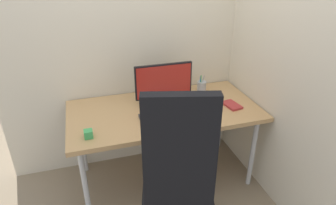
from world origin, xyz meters
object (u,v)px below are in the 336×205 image
at_px(keyboard, 168,116).
at_px(desk_clamp_accessory, 88,134).
at_px(monitor, 164,83).
at_px(office_chair, 178,178).
at_px(pen_holder, 202,86).
at_px(mouse, 207,108).
at_px(notebook, 232,105).

relative_size(keyboard, desk_clamp_accessory, 7.46).
distance_m(monitor, desk_clamp_accessory, 0.78).
bearing_deg(office_chair, pen_holder, 60.27).
xyz_separation_m(mouse, notebook, (0.24, 0.01, -0.01)).
height_order(monitor, keyboard, monitor).
xyz_separation_m(keyboard, notebook, (0.58, 0.03, -0.00)).
distance_m(pen_holder, notebook, 0.39).
xyz_separation_m(keyboard, desk_clamp_accessory, (-0.63, -0.11, 0.02)).
xyz_separation_m(monitor, pen_holder, (0.41, 0.13, -0.14)).
bearing_deg(monitor, notebook, -22.70).
bearing_deg(office_chair, monitor, 79.34).
distance_m(office_chair, pen_holder, 1.18).
bearing_deg(mouse, office_chair, -124.97).
height_order(keyboard, pen_holder, pen_holder).
bearing_deg(notebook, keyboard, 173.05).
relative_size(office_chair, pen_holder, 7.63).
bearing_deg(mouse, keyboard, -176.06).
xyz_separation_m(notebook, desk_clamp_accessory, (-1.22, -0.14, 0.02)).
distance_m(office_chair, keyboard, 0.64).
xyz_separation_m(monitor, desk_clamp_accessory, (-0.67, -0.37, -0.17)).
bearing_deg(office_chair, mouse, 53.32).
relative_size(mouse, desk_clamp_accessory, 1.65).
relative_size(monitor, notebook, 2.83).
distance_m(keyboard, pen_holder, 0.60).
xyz_separation_m(office_chair, mouse, (0.48, 0.64, 0.09)).
bearing_deg(mouse, notebook, 5.04).
bearing_deg(desk_clamp_accessory, monitor, 28.70).
bearing_deg(notebook, monitor, 147.67).
relative_size(monitor, mouse, 4.90).
relative_size(monitor, keyboard, 1.08).
bearing_deg(pen_holder, monitor, -162.29).
relative_size(pen_holder, notebook, 0.96).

